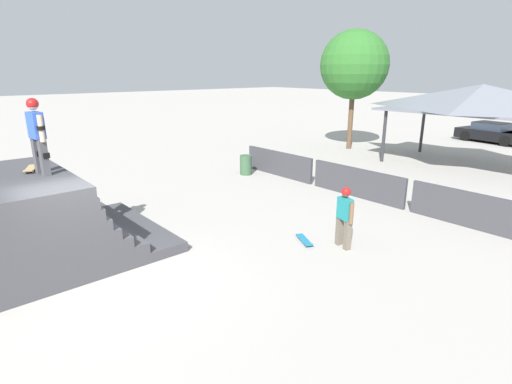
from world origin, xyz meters
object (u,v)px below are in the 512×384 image
Objects in this scene: skateboard_on_deck at (31,168)px; tree_beside_pavilion at (354,65)px; skateboard_on_ground at (305,240)px; trash_bin at (246,165)px; bystander_walking at (345,212)px; skater_on_deck at (37,131)px; parked_car_black at (492,133)px.

tree_beside_pavilion reaches higher than skateboard_on_deck.
tree_beside_pavilion reaches higher than skateboard_on_ground.
bystander_walking is at bearing -21.25° from trash_bin.
skateboard_on_deck is at bearing 66.51° from bystander_walking.
tree_beside_pavilion is at bearing 123.53° from skateboard_on_deck.
tree_beside_pavilion is 9.54m from trash_bin.
skater_on_deck reaches higher than skateboard_on_ground.
trash_bin is at bearing 129.18° from skateboard_on_deck.
skater_on_deck is 6.93m from skateboard_on_ground.
parked_car_black is (-3.74, 20.10, -0.34)m from bystander_walking.
parked_car_black is (3.77, 17.18, 0.18)m from trash_bin.
parked_car_black reaches higher than skateboard_on_ground.
trash_bin reaches higher than skateboard_on_ground.
skater_on_deck is 7.47m from bystander_walking.
skateboard_on_ground is 0.13× the size of tree_beside_pavilion.
skater_on_deck is 0.26× the size of tree_beside_pavilion.
skateboard_on_ground is at bearing -57.92° from tree_beside_pavilion.
bystander_walking reaches higher than trash_bin.
bystander_walking is 8.08m from trash_bin.
tree_beside_pavilion is at bearing 95.48° from trash_bin.
trash_bin is at bearing -84.52° from tree_beside_pavilion.
parked_car_black is at bearing 77.62° from trash_bin.
skateboard_on_deck is 0.12× the size of tree_beside_pavilion.
skateboard_on_deck reaches higher than bystander_walking.
parked_car_black is (1.03, 26.02, -1.54)m from skateboard_on_deck.
skateboard_on_deck reaches higher than trash_bin.
skateboard_on_ground is at bearing -27.37° from trash_bin.
skater_on_deck reaches higher than parked_car_black.
bystander_walking is 1.33m from skateboard_on_ground.
skater_on_deck is at bearing 69.18° from bystander_walking.
bystander_walking is 20.45m from parked_car_black.
tree_beside_pavilion reaches higher than trash_bin.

